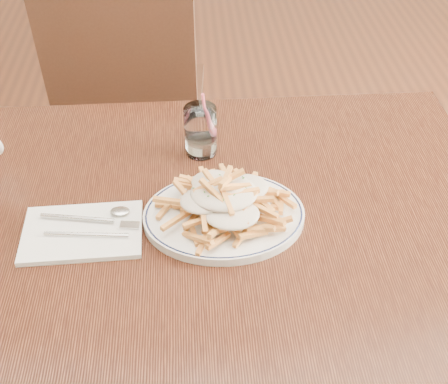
{
  "coord_description": "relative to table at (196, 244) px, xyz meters",
  "views": [
    {
      "loc": [
        0.0,
        -0.76,
        1.49
      ],
      "look_at": [
        0.05,
        -0.01,
        0.82
      ],
      "focal_mm": 45.0,
      "sensor_mm": 36.0,
      "label": 1
    }
  ],
  "objects": [
    {
      "name": "chair_far",
      "position": [
        -0.19,
        0.79,
        -0.13
      ],
      "size": [
        0.47,
        0.47,
        0.95
      ],
      "color": "black",
      "rests_on": "ground"
    },
    {
      "name": "cutlery",
      "position": [
        -0.21,
        -0.03,
        0.09
      ],
      "size": [
        0.19,
        0.08,
        0.01
      ],
      "color": "silver",
      "rests_on": "napkin"
    },
    {
      "name": "water_glass",
      "position": [
        0.02,
        0.2,
        0.13
      ],
      "size": [
        0.07,
        0.07,
        0.15
      ],
      "color": "white",
      "rests_on": "table"
    },
    {
      "name": "table",
      "position": [
        0.0,
        0.0,
        0.0
      ],
      "size": [
        1.2,
        0.8,
        0.75
      ],
      "color": "black",
      "rests_on": "ground"
    },
    {
      "name": "napkin",
      "position": [
        -0.21,
        -0.03,
        0.08
      ],
      "size": [
        0.22,
        0.15,
        0.01
      ],
      "primitive_type": "cube",
      "rotation": [
        0.0,
        0.0,
        0.03
      ],
      "color": "white",
      "rests_on": "table"
    },
    {
      "name": "loaded_fries",
      "position": [
        0.05,
        -0.01,
        0.14
      ],
      "size": [
        0.25,
        0.2,
        0.07
      ],
      "color": "#CF8B3F",
      "rests_on": "fries_plate"
    },
    {
      "name": "fries_plate",
      "position": [
        0.05,
        -0.01,
        0.09
      ],
      "size": [
        0.37,
        0.34,
        0.02
      ],
      "color": "white",
      "rests_on": "table"
    }
  ]
}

